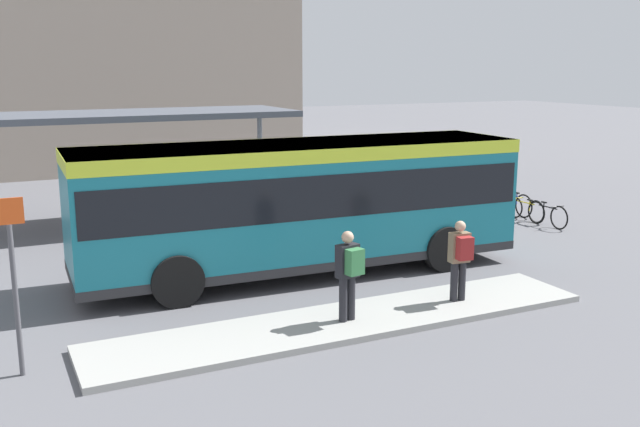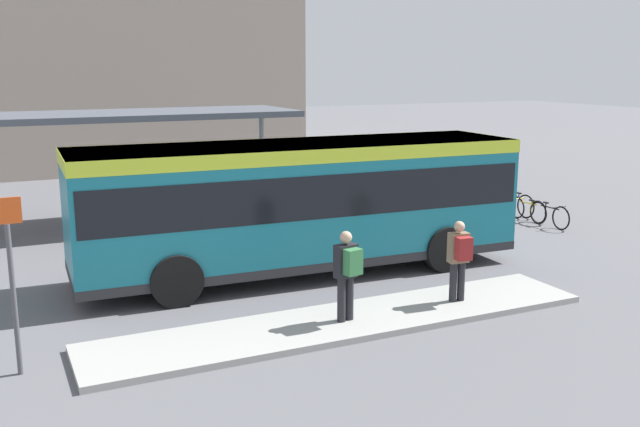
# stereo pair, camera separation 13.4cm
# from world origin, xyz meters

# --- Properties ---
(ground_plane) EXTENTS (120.00, 120.00, 0.00)m
(ground_plane) POSITION_xyz_m (0.00, 0.00, 0.00)
(ground_plane) COLOR #5B5B60
(curb_island) EXTENTS (9.70, 1.80, 0.12)m
(curb_island) POSITION_xyz_m (-0.59, -3.47, 0.06)
(curb_island) COLOR #9E9E99
(curb_island) RESTS_ON ground_plane
(city_bus) EXTENTS (10.21, 3.03, 3.00)m
(city_bus) POSITION_xyz_m (0.01, -0.00, 1.76)
(city_bus) COLOR #197284
(city_bus) RESTS_ON ground_plane
(pedestrian_waiting) EXTENTS (0.44, 0.48, 1.68)m
(pedestrian_waiting) POSITION_xyz_m (-0.65, -3.58, 1.08)
(pedestrian_waiting) COLOR #232328
(pedestrian_waiting) RESTS_ON curb_island
(pedestrian_companion) EXTENTS (0.42, 0.44, 1.62)m
(pedestrian_companion) POSITION_xyz_m (1.85, -3.54, 1.05)
(pedestrian_companion) COLOR #232328
(pedestrian_companion) RESTS_ON curb_island
(bicycle_black) EXTENTS (0.48, 1.66, 0.72)m
(bicycle_black) POSITION_xyz_m (8.61, 1.20, 0.36)
(bicycle_black) COLOR black
(bicycle_black) RESTS_ON ground_plane
(bicycle_yellow) EXTENTS (0.48, 1.62, 0.70)m
(bicycle_yellow) POSITION_xyz_m (8.54, 2.08, 0.35)
(bicycle_yellow) COLOR black
(bicycle_yellow) RESTS_ON ground_plane
(bicycle_blue) EXTENTS (0.48, 1.78, 0.76)m
(bicycle_blue) POSITION_xyz_m (8.78, 2.95, 0.38)
(bicycle_blue) COLOR black
(bicycle_blue) RESTS_ON ground_plane
(station_shelter) EXTENTS (9.97, 3.45, 3.36)m
(station_shelter) POSITION_xyz_m (-2.52, 6.95, 3.22)
(station_shelter) COLOR #4C515B
(station_shelter) RESTS_ON ground_plane
(platform_sign) EXTENTS (0.44, 0.08, 2.80)m
(platform_sign) POSITION_xyz_m (-6.18, -3.20, 1.56)
(platform_sign) COLOR #4C4C51
(platform_sign) RESTS_ON ground_plane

